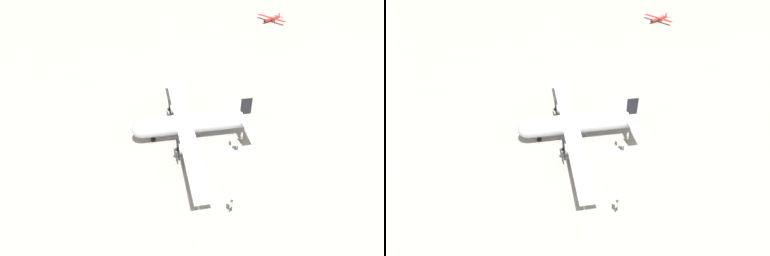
{
  "view_description": "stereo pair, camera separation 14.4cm",
  "coord_description": "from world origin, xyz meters",
  "views": [
    {
      "loc": [
        33.87,
        -4.66,
        27.4
      ],
      "look_at": [
        0.0,
        0.0,
        1.66
      ],
      "focal_mm": 28.0,
      "sensor_mm": 36.0,
      "label": 1
    },
    {
      "loc": [
        33.89,
        -4.52,
        27.4
      ],
      "look_at": [
        0.0,
        0.0,
        1.66
      ],
      "focal_mm": 28.0,
      "sensor_mm": 36.0,
      "label": 2
    }
  ],
  "objects": [
    {
      "name": "light_aircraft_distant",
      "position": [
        -49.76,
        29.98,
        0.79
      ],
      "size": [
        8.58,
        6.85,
        1.85
      ],
      "rotation": [
        0.0,
        0.0,
        5.27
      ],
      "color": "#B2231E",
      "rests_on": "ground_plane"
    },
    {
      "name": "suitcase_near_door",
      "position": [
        2.37,
        5.13,
        0.21
      ],
      "size": [
        0.47,
        0.16,
        0.46
      ],
      "color": "#47331E",
      "rests_on": "ground_plane"
    },
    {
      "name": "ground_plane",
      "position": [
        0.0,
        0.0,
        0.0
      ],
      "size": [
        300.0,
        300.0,
        0.0
      ],
      "primitive_type": "plane",
      "color": "gray"
    },
    {
      "name": "passenger_boarding",
      "position": [
        2.23,
        6.74,
        1.11
      ],
      "size": [
        0.61,
        0.29,
        1.82
      ],
      "rotation": [
        0.0,
        0.0,
        6.11
      ],
      "color": "#473D2D",
      "rests_on": "ground_plane"
    },
    {
      "name": "crew_foreground",
      "position": [
        13.62,
        2.47,
        1.09
      ],
      "size": [
        0.4,
        0.51,
        1.74
      ],
      "rotation": [
        0.0,
        0.0,
        -0.98
      ],
      "color": "navy",
      "rests_on": "ground_plane"
    },
    {
      "name": "airliner_main",
      "position": [
        0.02,
        -0.43,
        2.51
      ],
      "size": [
        27.93,
        17.11,
        5.76
      ],
      "rotation": [
        0.0,
        0.0,
        4.75
      ],
      "color": "#ADB2BC",
      "rests_on": "ground_plane"
    },
    {
      "name": "ramp_agent",
      "position": [
        3.7,
        5.7,
        1.09
      ],
      "size": [
        0.28,
        0.6,
        1.77
      ],
      "rotation": [
        0.0,
        0.0,
        4.52
      ],
      "color": "navy",
      "rests_on": "ground_plane"
    },
    {
      "name": "apron_line_northsouth",
      "position": [
        4.32,
        0.0,
        0.0
      ],
      "size": [
        0.16,
        120.0,
        0.01
      ],
      "color": "silver",
      "rests_on": "ground_plane"
    },
    {
      "name": "apron_line_eastwest",
      "position": [
        0.0,
        -1.0,
        0.0
      ],
      "size": [
        120.0,
        0.16,
        0.01
      ],
      "color": "silver",
      "rests_on": "ground_plane"
    }
  ]
}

